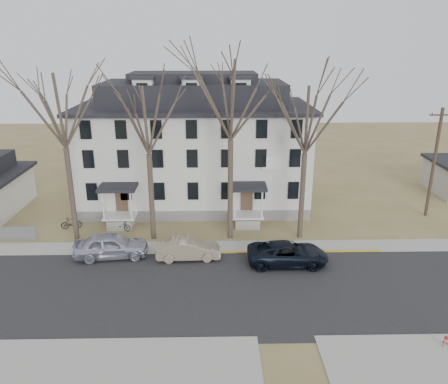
{
  "coord_description": "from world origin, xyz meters",
  "views": [
    {
      "loc": [
        -0.12,
        -21.48,
        14.71
      ],
      "look_at": [
        0.5,
        9.0,
        4.07
      ],
      "focal_mm": 35.0,
      "sensor_mm": 36.0,
      "label": 1
    }
  ],
  "objects_px": {
    "tree_far_left": "(61,106)",
    "tree_center": "(231,94)",
    "tree_mid_right": "(307,115)",
    "car_silver": "(111,246)",
    "bicycle_left": "(121,226)",
    "tree_mid_left": "(147,116)",
    "boarding_house": "(195,147)",
    "utility_pole_far": "(434,162)",
    "car_navy": "(287,254)",
    "bicycle_right": "(71,224)",
    "car_tan": "(188,249)",
    "fire_hydrant": "(446,342)"
  },
  "relations": [
    {
      "from": "tree_mid_left",
      "to": "fire_hydrant",
      "type": "relative_size",
      "value": 17.49
    },
    {
      "from": "tree_mid_left",
      "to": "car_navy",
      "type": "bearing_deg",
      "value": -24.13
    },
    {
      "from": "utility_pole_far",
      "to": "car_navy",
      "type": "xyz_separation_m",
      "value": [
        -13.69,
        -8.59,
        -4.13
      ]
    },
    {
      "from": "tree_far_left",
      "to": "bicycle_right",
      "type": "relative_size",
      "value": 8.32
    },
    {
      "from": "car_silver",
      "to": "bicycle_left",
      "type": "relative_size",
      "value": 3.0
    },
    {
      "from": "tree_far_left",
      "to": "car_silver",
      "type": "bearing_deg",
      "value": -42.35
    },
    {
      "from": "car_tan",
      "to": "bicycle_left",
      "type": "xyz_separation_m",
      "value": [
        -5.78,
        4.89,
        -0.29
      ]
    },
    {
      "from": "tree_mid_right",
      "to": "car_tan",
      "type": "relative_size",
      "value": 2.82
    },
    {
      "from": "boarding_house",
      "to": "utility_pole_far",
      "type": "xyz_separation_m",
      "value": [
        20.5,
        -3.95,
        -0.47
      ]
    },
    {
      "from": "utility_pole_far",
      "to": "fire_hydrant",
      "type": "relative_size",
      "value": 13.04
    },
    {
      "from": "boarding_house",
      "to": "utility_pole_far",
      "type": "bearing_deg",
      "value": -10.92
    },
    {
      "from": "tree_mid_left",
      "to": "fire_hydrant",
      "type": "bearing_deg",
      "value": -39.09
    },
    {
      "from": "tree_center",
      "to": "tree_mid_right",
      "type": "relative_size",
      "value": 1.15
    },
    {
      "from": "utility_pole_far",
      "to": "car_navy",
      "type": "bearing_deg",
      "value": -147.88
    },
    {
      "from": "tree_mid_left",
      "to": "bicycle_left",
      "type": "relative_size",
      "value": 7.34
    },
    {
      "from": "boarding_house",
      "to": "car_navy",
      "type": "height_order",
      "value": "boarding_house"
    },
    {
      "from": "tree_center",
      "to": "bicycle_left",
      "type": "relative_size",
      "value": 8.47
    },
    {
      "from": "tree_mid_left",
      "to": "car_navy",
      "type": "relative_size",
      "value": 2.3
    },
    {
      "from": "bicycle_right",
      "to": "tree_mid_left",
      "type": "bearing_deg",
      "value": -115.72
    },
    {
      "from": "tree_mid_left",
      "to": "tree_mid_right",
      "type": "xyz_separation_m",
      "value": [
        11.5,
        0.0,
        0.0
      ]
    },
    {
      "from": "tree_far_left",
      "to": "tree_center",
      "type": "distance_m",
      "value": 12.02
    },
    {
      "from": "tree_mid_right",
      "to": "tree_center",
      "type": "bearing_deg",
      "value": 180.0
    },
    {
      "from": "boarding_house",
      "to": "tree_mid_right",
      "type": "relative_size",
      "value": 1.63
    },
    {
      "from": "car_silver",
      "to": "car_tan",
      "type": "height_order",
      "value": "car_silver"
    },
    {
      "from": "boarding_house",
      "to": "car_tan",
      "type": "relative_size",
      "value": 4.61
    },
    {
      "from": "bicycle_left",
      "to": "bicycle_right",
      "type": "distance_m",
      "value": 4.15
    },
    {
      "from": "tree_mid_left",
      "to": "tree_center",
      "type": "relative_size",
      "value": 0.87
    },
    {
      "from": "car_tan",
      "to": "bicycle_right",
      "type": "relative_size",
      "value": 2.74
    },
    {
      "from": "tree_far_left",
      "to": "car_navy",
      "type": "distance_m",
      "value": 19.0
    },
    {
      "from": "car_navy",
      "to": "bicycle_left",
      "type": "distance_m",
      "value": 13.92
    },
    {
      "from": "boarding_house",
      "to": "tree_center",
      "type": "distance_m",
      "value": 10.39
    },
    {
      "from": "utility_pole_far",
      "to": "fire_hydrant",
      "type": "xyz_separation_m",
      "value": [
        -7.1,
        -17.52,
        -4.54
      ]
    },
    {
      "from": "car_tan",
      "to": "tree_far_left",
      "type": "bearing_deg",
      "value": 65.78
    },
    {
      "from": "bicycle_left",
      "to": "fire_hydrant",
      "type": "height_order",
      "value": "bicycle_left"
    },
    {
      "from": "tree_mid_left",
      "to": "bicycle_left",
      "type": "distance_m",
      "value": 9.68
    },
    {
      "from": "boarding_house",
      "to": "bicycle_left",
      "type": "height_order",
      "value": "boarding_house"
    },
    {
      "from": "boarding_house",
      "to": "car_navy",
      "type": "xyz_separation_m",
      "value": [
        6.81,
        -12.55,
        -4.61
      ]
    },
    {
      "from": "tree_center",
      "to": "bicycle_right",
      "type": "xyz_separation_m",
      "value": [
        -12.97,
        1.86,
        -10.59
      ]
    },
    {
      "from": "tree_mid_right",
      "to": "bicycle_left",
      "type": "height_order",
      "value": "tree_mid_right"
    },
    {
      "from": "tree_mid_right",
      "to": "car_silver",
      "type": "relative_size",
      "value": 2.45
    },
    {
      "from": "tree_mid_right",
      "to": "tree_mid_left",
      "type": "bearing_deg",
      "value": 180.0
    },
    {
      "from": "tree_mid_right",
      "to": "bicycle_right",
      "type": "relative_size",
      "value": 7.72
    },
    {
      "from": "bicycle_right",
      "to": "boarding_house",
      "type": "bearing_deg",
      "value": -68.52
    },
    {
      "from": "car_silver",
      "to": "bicycle_left",
      "type": "xyz_separation_m",
      "value": [
        -0.28,
        4.52,
        -0.43
      ]
    },
    {
      "from": "utility_pole_far",
      "to": "bicycle_left",
      "type": "relative_size",
      "value": 5.47
    },
    {
      "from": "tree_center",
      "to": "car_navy",
      "type": "height_order",
      "value": "tree_center"
    },
    {
      "from": "tree_far_left",
      "to": "bicycle_right",
      "type": "height_order",
      "value": "tree_far_left"
    },
    {
      "from": "tree_mid_right",
      "to": "car_silver",
      "type": "bearing_deg",
      "value": -167.46
    },
    {
      "from": "boarding_house",
      "to": "tree_mid_right",
      "type": "bearing_deg",
      "value": -43.81
    },
    {
      "from": "fire_hydrant",
      "to": "bicycle_right",
      "type": "bearing_deg",
      "value": 146.99
    }
  ]
}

